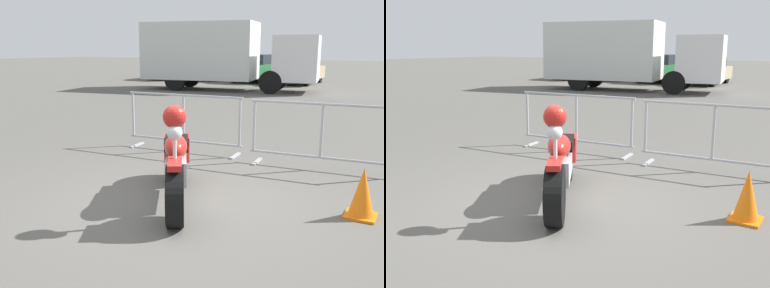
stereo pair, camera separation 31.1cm
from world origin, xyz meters
The scene contains 10 objects.
ground_plane centered at (0.00, 0.00, 0.00)m, with size 120.00×120.00×0.00m, color #54514C.
motorcycle centered at (-0.11, 0.23, 0.50)m, with size 1.35×2.10×1.32m.
crowd_barrier_near centered at (-1.37, 2.52, 0.56)m, with size 2.29×0.61×1.07m.
crowd_barrier_far centered at (1.16, 2.52, 0.56)m, with size 2.29×0.61×1.07m.
box_truck centered at (-5.95, 13.37, 1.64)m, with size 7.98×3.58×2.98m.
parked_car_red centered at (-11.51, 18.40, 0.74)m, with size 1.76×4.30×1.46m.
parked_car_maroon centered at (-8.89, 19.02, 0.72)m, with size 1.72×4.20×1.43m.
parked_car_green centered at (-6.28, 18.83, 0.76)m, with size 1.81×4.43×1.50m.
parked_car_tan centered at (-3.66, 18.44, 0.69)m, with size 1.63×4.00×1.36m.
traffic_cone centered at (2.04, 0.77, 0.29)m, with size 0.34×0.34×0.59m.
Camera 2 is at (2.90, -4.03, 1.91)m, focal length 40.00 mm.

